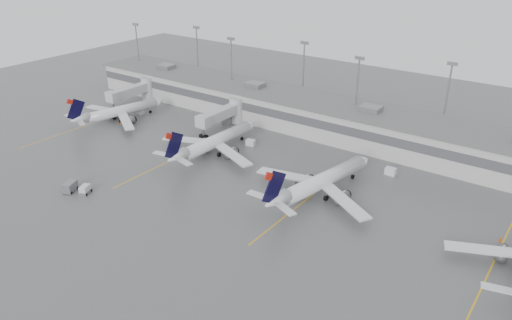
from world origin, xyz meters
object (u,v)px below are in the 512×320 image
Objects in this scene: jet_mid_left at (214,142)px; jet_far_left at (118,111)px; jet_mid_right at (320,182)px; baggage_tug at (85,190)px.

jet_far_left is at bearing 179.63° from jet_mid_left.
jet_mid_right is 47.51m from baggage_tug.
jet_far_left reaches higher than baggage_tug.
baggage_tug is at bearing -134.01° from jet_mid_right.
jet_mid_right is at bearing -4.08° from jet_mid_left.
jet_far_left is 66.61m from jet_mid_right.
jet_mid_left is 0.97× the size of jet_mid_right.
jet_far_left is 8.98× the size of baggage_tug.
jet_mid_left is at bearing 50.66° from baggage_tug.
jet_mid_right is (30.53, -3.42, 0.13)m from jet_mid_left.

